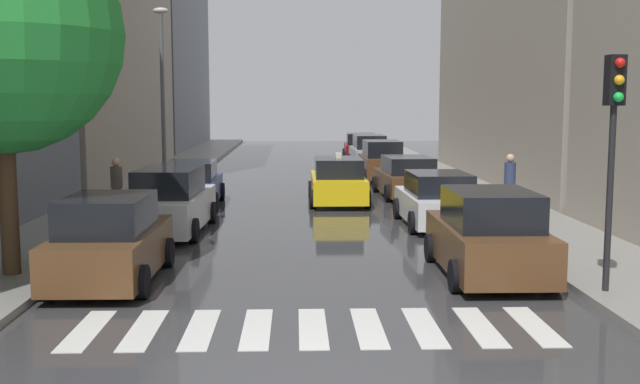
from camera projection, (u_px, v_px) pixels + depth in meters
ground_plane at (302, 185)px, 32.79m from camera, size 28.00×72.00×0.04m
sidewalk_left at (151, 184)px, 32.57m from camera, size 3.00×72.00×0.15m
sidewalk_right at (450, 183)px, 32.99m from camera, size 3.00×72.00×0.15m
crosswalk_stripes at (313, 328)px, 12.15m from camera, size 7.65×2.20×0.01m
building_left_far at (155, 64)px, 57.94m from camera, size 6.00×20.15×12.82m
parked_car_left_nearest at (110, 242)px, 15.14m from camera, size 2.03×4.16×1.77m
parked_car_left_second at (171, 203)px, 20.89m from camera, size 2.13×4.85×1.81m
parked_car_left_third at (193, 185)px, 26.21m from camera, size 2.04×4.34×1.57m
parked_car_right_nearest at (488, 236)px, 15.67m from camera, size 2.12×4.27×1.82m
parked_car_right_second at (437, 201)px, 21.99m from camera, size 2.15×4.21×1.58m
parked_car_right_third at (407, 178)px, 28.69m from camera, size 2.29×4.53×1.55m
parked_car_right_fourth at (382, 162)px, 34.78m from camera, size 2.06×4.25×1.83m
parked_car_right_fifth at (369, 152)px, 41.19m from camera, size 2.06×4.70×1.79m
parked_car_right_sixth at (361, 148)px, 46.38m from camera, size 2.28×4.19×1.66m
taxi_midroad at (338, 182)px, 26.95m from camera, size 2.08×4.46×1.81m
pedestrian_foreground at (117, 185)px, 23.13m from camera, size 0.36×0.36×1.75m
pedestrian_near_tree at (510, 181)px, 24.08m from camera, size 0.36×0.36×1.81m
street_tree_left at (0, 33)px, 14.75m from camera, size 4.77×4.77×7.19m
traffic_light_right_corner at (614, 120)px, 13.57m from camera, size 0.30×0.42×4.30m
lamp_post_left at (162, 85)px, 30.09m from camera, size 0.60×0.28×7.14m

